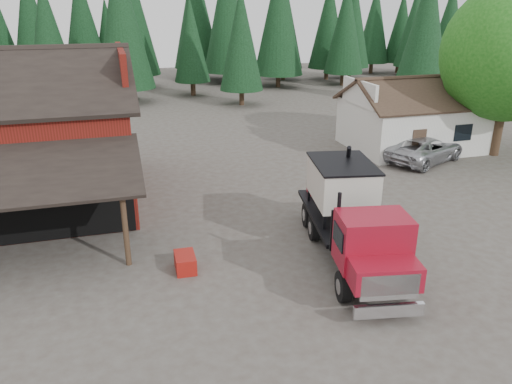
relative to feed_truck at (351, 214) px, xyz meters
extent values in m
plane|color=#484039|center=(-2.32, -0.35, -1.77)|extent=(120.00, 120.00, 0.00)
cube|color=maroon|center=(-7.32, 9.65, 4.23)|extent=(0.25, 7.00, 2.00)
cylinder|color=#382619|center=(-7.92, 1.75, -0.37)|extent=(0.20, 0.20, 2.80)
cube|color=silver|center=(10.68, 12.65, -0.27)|extent=(8.00, 6.00, 3.00)
cube|color=#38281E|center=(10.68, 11.15, 1.98)|extent=(8.60, 3.42, 1.80)
cube|color=#38281E|center=(10.68, 14.15, 1.98)|extent=(8.60, 3.42, 1.80)
cube|color=silver|center=(6.68, 12.65, 1.98)|extent=(0.20, 4.20, 1.50)
cube|color=silver|center=(14.68, 12.65, 1.98)|extent=(0.20, 4.20, 1.50)
cube|color=#38281E|center=(9.18, 9.63, -0.77)|extent=(0.90, 0.06, 2.00)
cube|color=black|center=(12.18, 9.63, -0.17)|extent=(1.20, 0.06, 1.00)
cylinder|color=#382619|center=(14.68, 9.65, -0.17)|extent=(0.60, 0.60, 3.20)
sphere|color=#185714|center=(14.68, 9.65, 4.43)|extent=(8.00, 8.00, 8.00)
sphere|color=#185714|center=(13.48, 10.45, 3.23)|extent=(4.40, 4.40, 4.40)
cylinder|color=#382619|center=(3.68, 29.65, -0.97)|extent=(0.44, 0.44, 1.60)
cone|color=black|center=(3.68, 29.65, 4.13)|extent=(3.96, 3.96, 9.00)
cylinder|color=#382619|center=(19.68, 25.65, -0.97)|extent=(0.44, 0.44, 1.60)
cone|color=black|center=(19.68, 25.65, 5.13)|extent=(4.84, 4.84, 11.00)
cylinder|color=#382619|center=(-6.32, 33.65, -0.97)|extent=(0.44, 0.44, 1.60)
cone|color=black|center=(-6.32, 33.65, 5.63)|extent=(5.28, 5.28, 12.00)
cylinder|color=black|center=(-1.46, -2.57, -1.27)|extent=(0.50, 1.05, 1.01)
cylinder|color=black|center=(0.44, -2.91, -1.27)|extent=(0.50, 1.05, 1.01)
cylinder|color=black|center=(-0.66, 1.78, -1.27)|extent=(0.50, 1.05, 1.01)
cylinder|color=black|center=(1.24, 1.43, -1.27)|extent=(0.50, 1.05, 1.01)
cylinder|color=black|center=(-0.43, 3.05, -1.27)|extent=(0.50, 1.05, 1.01)
cylinder|color=black|center=(1.47, 2.70, -1.27)|extent=(0.50, 1.05, 1.01)
cube|color=black|center=(0.02, 0.16, -0.90)|extent=(2.42, 7.96, 0.37)
cube|color=silver|center=(-0.77, -4.14, -1.27)|extent=(2.11, 0.54, 0.41)
cube|color=silver|center=(-0.75, -4.05, -0.53)|extent=(1.74, 0.41, 0.83)
cube|color=maroon|center=(-0.65, -3.51, -0.39)|extent=(2.25, 1.55, 0.78)
cube|color=maroon|center=(-0.43, -2.33, 0.11)|extent=(2.45, 1.94, 1.70)
cube|color=black|center=(-0.57, -3.06, 0.39)|extent=(1.91, 0.42, 0.83)
cylinder|color=black|center=(-1.19, -1.35, 0.62)|extent=(0.15, 0.15, 1.66)
cube|color=black|center=(-0.27, -1.43, 0.07)|extent=(2.24, 0.51, 1.47)
cube|color=black|center=(0.25, 1.42, -0.65)|extent=(3.27, 5.67, 0.15)
cube|color=beige|center=(0.25, 1.42, 0.71)|extent=(2.63, 3.37, 1.47)
cone|color=beige|center=(0.25, 1.42, -0.21)|extent=(2.36, 2.36, 0.64)
cube|color=black|center=(0.25, 1.42, 1.46)|extent=(2.74, 3.47, 0.07)
cylinder|color=black|center=(1.03, 2.59, 0.62)|extent=(1.02, 1.91, 2.81)
cube|color=maroon|center=(0.11, 3.70, -0.39)|extent=(0.68, 0.82, 0.41)
cylinder|color=silver|center=(0.71, -1.93, -0.99)|extent=(0.67, 1.00, 0.52)
imported|color=#B9BAC1|center=(9.71, 9.65, -1.01)|extent=(6.04, 4.59, 1.52)
cube|color=maroon|center=(-6.00, 0.78, -1.47)|extent=(0.73, 1.12, 0.60)
camera|label=1|loc=(-7.96, -14.93, 7.18)|focal=35.00mm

